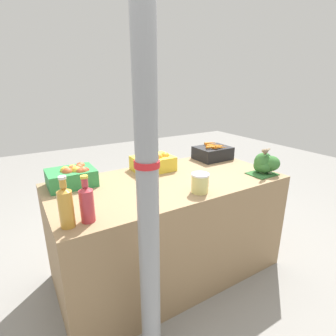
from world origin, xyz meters
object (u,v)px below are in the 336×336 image
Objects in this scene: sparrow_bird at (265,151)px; juice_bottle_amber at (66,206)px; support_pole at (148,187)px; juice_bottle_ruby at (87,203)px; pickle_jar at (200,183)px; orange_crate at (153,162)px; apple_crate at (73,176)px; broccoli_pile at (265,164)px; carrot_crate at (213,152)px.

juice_bottle_amber is at bearing -14.97° from sparrow_bird.
support_pole reaches higher than juice_bottle_ruby.
orange_crate is at bearing 94.82° from pickle_jar.
pickle_jar is (0.88, -0.00, -0.05)m from juice_bottle_amber.
orange_crate is at bearing -54.48° from sparrow_bird.
apple_crate is 1.17× the size of juice_bottle_amber.
orange_crate is 1.25× the size of juice_bottle_ruby.
support_pole is at bearing -164.27° from broccoli_pile.
broccoli_pile reaches higher than carrot_crate.
orange_crate is at bearing -0.01° from apple_crate.
juice_bottle_amber is at bearing 180.00° from juice_bottle_ruby.
carrot_crate is at bearing 43.54° from pickle_jar.
juice_bottle_amber is (-1.51, -0.59, 0.05)m from carrot_crate.
carrot_crate reaches higher than apple_crate.
juice_bottle_ruby is at bearing 0.00° from juice_bottle_amber.
sparrow_bird is (-0.04, -0.02, 0.12)m from broccoli_pile.
carrot_crate is at bearing 37.64° from support_pole.
sparrow_bird is (0.66, 0.01, 0.14)m from pickle_jar.
orange_crate is at bearing 60.48° from support_pole.
sparrow_bird is at bearing -22.75° from apple_crate.
orange_crate is at bearing -179.73° from carrot_crate.
sparrow_bird is (0.04, -0.58, 0.14)m from carrot_crate.
broccoli_pile is at bearing -166.34° from sparrow_bird.
broccoli_pile reaches higher than orange_crate.
juice_bottle_amber is 0.88m from pickle_jar.
support_pole is 6.68× the size of apple_crate.
juice_bottle_amber is at bearing -144.75° from orange_crate.
juice_bottle_amber reaches higher than apple_crate.
pickle_jar is (0.57, 0.33, -0.21)m from support_pole.
juice_bottle_amber reaches higher than pickle_jar.
juice_bottle_amber is at bearing 179.95° from pickle_jar.
apple_crate is 0.61m from juice_bottle_amber.
support_pole is at bearing -0.02° from sparrow_bird.
carrot_crate is 1.25× the size of juice_bottle_ruby.
juice_bottle_amber reaches higher than orange_crate.
pickle_jar is (-0.62, -0.59, 0.00)m from carrot_crate.
juice_bottle_amber reaches higher than broccoli_pile.
juice_bottle_amber is (-0.31, 0.33, -0.16)m from support_pole.
juice_bottle_ruby is at bearing -178.80° from broccoli_pile.
orange_crate reaches higher than pickle_jar.
pickle_jar is at bearing -85.18° from orange_crate.
pickle_jar is 1.02× the size of sparrow_bird.
juice_bottle_ruby is 1.96× the size of pickle_jar.
sparrow_bird is (1.39, -0.58, 0.13)m from apple_crate.
apple_crate is 1.37× the size of broccoli_pile.
carrot_crate is at bearing -101.46° from sparrow_bird.
support_pole is 16.73× the size of sparrow_bird.
orange_crate is 0.93m from sparrow_bird.
support_pole is 1.28m from sparrow_bird.
juice_bottle_ruby reaches higher than broccoli_pile.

